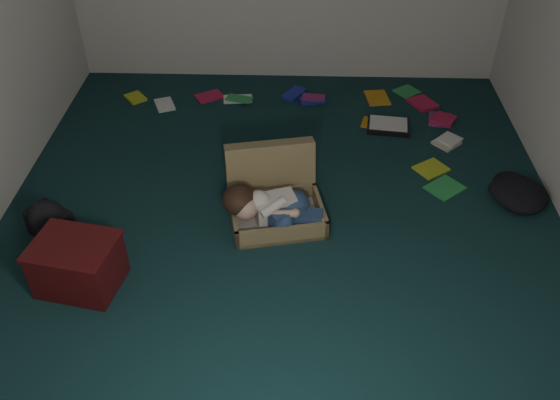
{
  "coord_description": "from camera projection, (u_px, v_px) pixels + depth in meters",
  "views": [
    {
      "loc": [
        0.1,
        -3.12,
        2.78
      ],
      "look_at": [
        0.0,
        -0.15,
        0.35
      ],
      "focal_mm": 38.0,
      "sensor_mm": 36.0,
      "label": 1
    }
  ],
  "objects": [
    {
      "name": "floor",
      "position": [
        281.0,
        225.0,
        4.18
      ],
      "size": [
        4.5,
        4.5,
        0.0
      ],
      "primitive_type": "plane",
      "color": "#0F2B2D",
      "rests_on": "ground"
    },
    {
      "name": "suitcase",
      "position": [
        274.0,
        196.0,
        4.2
      ],
      "size": [
        0.75,
        0.74,
        0.47
      ],
      "rotation": [
        0.0,
        0.0,
        0.2
      ],
      "color": "olive",
      "rests_on": "floor"
    },
    {
      "name": "person",
      "position": [
        272.0,
        207.0,
        4.05
      ],
      "size": [
        0.71,
        0.35,
        0.29
      ],
      "rotation": [
        0.0,
        0.0,
        0.2
      ],
      "color": "silver",
      "rests_on": "suitcase"
    },
    {
      "name": "maroon_bin",
      "position": [
        78.0,
        264.0,
        3.63
      ],
      "size": [
        0.56,
        0.48,
        0.34
      ],
      "rotation": [
        0.0,
        0.0,
        -0.19
      ],
      "color": "#410D0E",
      "rests_on": "floor"
    },
    {
      "name": "backpack",
      "position": [
        50.0,
        222.0,
        4.04
      ],
      "size": [
        0.45,
        0.43,
        0.21
      ],
      "primitive_type": null,
      "rotation": [
        0.0,
        0.0,
        -0.55
      ],
      "color": "black",
      "rests_on": "floor"
    },
    {
      "name": "clothing_pile",
      "position": [
        504.0,
        190.0,
        4.37
      ],
      "size": [
        0.51,
        0.45,
        0.14
      ],
      "primitive_type": null,
      "rotation": [
        0.0,
        0.0,
        -0.25
      ],
      "color": "black",
      "rests_on": "floor"
    },
    {
      "name": "paper_tray",
      "position": [
        388.0,
        126.0,
        5.15
      ],
      "size": [
        0.39,
        0.31,
        0.05
      ],
      "rotation": [
        0.0,
        0.0,
        -0.12
      ],
      "color": "black",
      "rests_on": "floor"
    },
    {
      "name": "book_scatter",
      "position": [
        332.0,
        114.0,
        5.32
      ],
      "size": [
        3.03,
        1.71,
        0.02
      ],
      "color": "#B2C823",
      "rests_on": "floor"
    }
  ]
}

